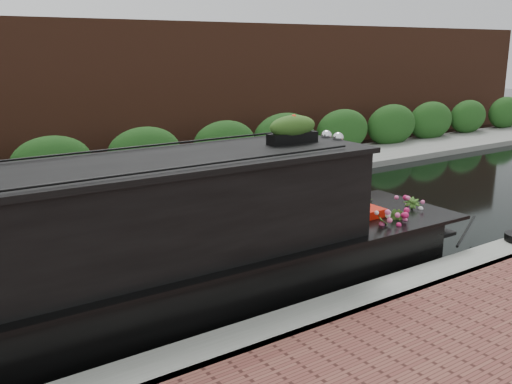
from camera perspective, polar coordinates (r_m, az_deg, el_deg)
ground at (r=9.33m, az=-10.32°, el=-6.63°), size 80.00×80.00×0.00m
near_bank_coping at (r=6.72m, az=1.91°, el=-15.08°), size 40.00×0.60×0.50m
far_bank_path at (r=13.11m, az=-17.99°, el=-0.97°), size 40.00×2.40×0.34m
far_hedge at (r=13.95m, az=-19.08°, el=-0.16°), size 40.00×1.10×2.80m
far_brick_wall at (r=15.94m, az=-21.17°, el=1.40°), size 40.00×1.00×8.00m
narrowboat at (r=6.98m, az=-16.59°, el=-7.60°), size 10.97×2.14×2.58m
rope_fender at (r=10.43m, az=15.81°, el=-3.87°), size 0.28×0.38×0.28m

